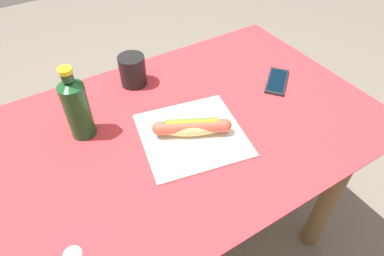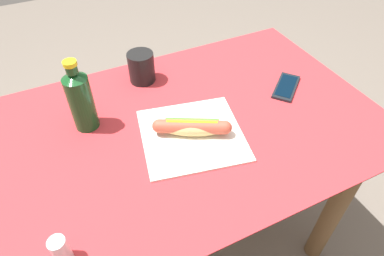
# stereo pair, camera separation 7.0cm
# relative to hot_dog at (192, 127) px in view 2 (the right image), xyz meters

# --- Properties ---
(ground_plane) EXTENTS (6.00, 6.00, 0.00)m
(ground_plane) POSITION_rel_hot_dog_xyz_m (0.02, 0.05, -0.76)
(ground_plane) COLOR #6B6056
(ground_plane) RESTS_ON ground
(dining_table) EXTENTS (1.13, 0.76, 0.73)m
(dining_table) POSITION_rel_hot_dog_xyz_m (0.02, 0.05, -0.17)
(dining_table) COLOR brown
(dining_table) RESTS_ON ground
(paper_wrapper) EXTENTS (0.33, 0.33, 0.01)m
(paper_wrapper) POSITION_rel_hot_dog_xyz_m (-0.00, -0.00, -0.03)
(paper_wrapper) COLOR silver
(paper_wrapper) RESTS_ON dining_table
(hot_dog) EXTENTS (0.20, 0.12, 0.05)m
(hot_dog) POSITION_rel_hot_dog_xyz_m (0.00, 0.00, 0.00)
(hot_dog) COLOR #E5BC75
(hot_dog) RESTS_ON paper_wrapper
(cell_phone) EXTENTS (0.15, 0.14, 0.01)m
(cell_phone) POSITION_rel_hot_dog_xyz_m (0.38, 0.06, -0.03)
(cell_phone) COLOR black
(cell_phone) RESTS_ON dining_table
(soda_bottle) EXTENTS (0.07, 0.07, 0.22)m
(soda_bottle) POSITION_rel_hot_dog_xyz_m (-0.26, 0.17, 0.06)
(soda_bottle) COLOR #14471E
(soda_bottle) RESTS_ON dining_table
(drinking_cup) EXTENTS (0.09, 0.09, 0.10)m
(drinking_cup) POSITION_rel_hot_dog_xyz_m (-0.04, 0.32, 0.02)
(drinking_cup) COLOR black
(drinking_cup) RESTS_ON dining_table
(salt_shaker) EXTENTS (0.04, 0.04, 0.07)m
(salt_shaker) POSITION_rel_hot_dog_xyz_m (-0.40, -0.21, 0.00)
(salt_shaker) COLOR silver
(salt_shaker) RESTS_ON dining_table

